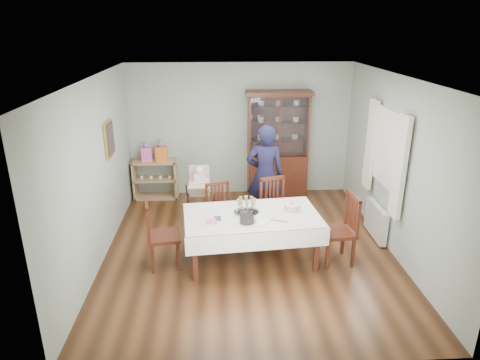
{
  "coord_description": "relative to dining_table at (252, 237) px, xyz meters",
  "views": [
    {
      "loc": [
        -0.48,
        -6.03,
        3.42
      ],
      "look_at": [
        -0.13,
        0.2,
        1.11
      ],
      "focal_mm": 32.0,
      "sensor_mm": 36.0,
      "label": 1
    }
  ],
  "objects": [
    {
      "name": "sideboard",
      "position": [
        -1.77,
        2.61,
        0.02
      ],
      "size": [
        0.9,
        0.38,
        0.8
      ],
      "color": "tan",
      "rests_on": "floor"
    },
    {
      "name": "china_cabinet",
      "position": [
        0.73,
        2.59,
        0.74
      ],
      "size": [
        1.3,
        0.48,
        2.18
      ],
      "color": "#4E2413",
      "rests_on": "floor"
    },
    {
      "name": "chair_end_left",
      "position": [
        -1.31,
        -0.07,
        -0.08
      ],
      "size": [
        0.53,
        0.53,
        1.03
      ],
      "rotation": [
        0.0,
        0.0,
        1.73
      ],
      "color": "#4E2413",
      "rests_on": "floor"
    },
    {
      "name": "floor",
      "position": [
        -0.02,
        0.33,
        -0.38
      ],
      "size": [
        5.0,
        5.0,
        0.0
      ],
      "primitive_type": "plane",
      "color": "#593319",
      "rests_on": "ground"
    },
    {
      "name": "cake_knife",
      "position": [
        0.37,
        -0.24,
        0.38
      ],
      "size": [
        0.25,
        0.12,
        0.01
      ],
      "primitive_type": "cube",
      "rotation": [
        0.0,
        0.0,
        -0.38
      ],
      "color": "silver",
      "rests_on": "dining_table"
    },
    {
      "name": "gift_bag_orange",
      "position": [
        -1.61,
        2.59,
        0.6
      ],
      "size": [
        0.23,
        0.16,
        0.42
      ],
      "color": "orange",
      "rests_on": "sideboard"
    },
    {
      "name": "birthday_cake",
      "position": [
        0.62,
        0.12,
        0.43
      ],
      "size": [
        0.28,
        0.28,
        0.19
      ],
      "color": "white",
      "rests_on": "dining_table"
    },
    {
      "name": "chair_far_right",
      "position": [
        0.46,
        0.68,
        -0.08
      ],
      "size": [
        0.58,
        0.58,
        1.03
      ],
      "rotation": [
        0.0,
        0.0,
        0.29
      ],
      "color": "#4E2413",
      "rests_on": "floor"
    },
    {
      "name": "napkin_stack",
      "position": [
        -0.59,
        -0.22,
        0.39
      ],
      "size": [
        0.15,
        0.15,
        0.02
      ],
      "primitive_type": "cube",
      "rotation": [
        0.0,
        0.0,
        0.02
      ],
      "color": "#E956AD",
      "rests_on": "dining_table"
    },
    {
      "name": "woman",
      "position": [
        0.34,
        1.33,
        0.52
      ],
      "size": [
        0.66,
        0.44,
        1.81
      ],
      "primitive_type": "imported",
      "rotation": [
        0.0,
        0.0,
        3.13
      ],
      "color": "black",
      "rests_on": "floor"
    },
    {
      "name": "window",
      "position": [
        2.2,
        0.63,
        1.17
      ],
      "size": [
        0.04,
        1.02,
        1.22
      ],
      "primitive_type": "cube",
      "color": "white",
      "rests_on": "room_shell"
    },
    {
      "name": "picture_frame",
      "position": [
        -2.24,
        1.13,
        1.27
      ],
      "size": [
        0.04,
        0.48,
        0.58
      ],
      "primitive_type": "cube",
      "color": "gold",
      "rests_on": "room_shell"
    },
    {
      "name": "champagne_tray",
      "position": [
        -0.07,
        0.07,
        0.45
      ],
      "size": [
        0.38,
        0.38,
        0.23
      ],
      "color": "silver",
      "rests_on": "dining_table"
    },
    {
      "name": "dining_table",
      "position": [
        0.0,
        0.0,
        0.0
      ],
      "size": [
        2.1,
        1.33,
        0.76
      ],
      "rotation": [
        0.0,
        0.0,
        0.09
      ],
      "color": "#4E2413",
      "rests_on": "floor"
    },
    {
      "name": "gift_bag_pink",
      "position": [
        -1.9,
        2.59,
        0.59
      ],
      "size": [
        0.22,
        0.15,
        0.39
      ],
      "color": "#E956AD",
      "rests_on": "sideboard"
    },
    {
      "name": "chair_end_right",
      "position": [
        1.28,
        -0.1,
        -0.07
      ],
      "size": [
        0.53,
        0.53,
        1.07
      ],
      "rotation": [
        0.0,
        0.0,
        -1.47
      ],
      "color": "#4E2413",
      "rests_on": "floor"
    },
    {
      "name": "curtain_left",
      "position": [
        2.14,
        0.01,
        1.07
      ],
      "size": [
        0.07,
        0.3,
        1.55
      ],
      "primitive_type": "cube",
      "color": "silver",
      "rests_on": "room_shell"
    },
    {
      "name": "radiator",
      "position": [
        2.14,
        0.63,
        -0.08
      ],
      "size": [
        0.1,
        0.8,
        0.55
      ],
      "primitive_type": "cube",
      "color": "white",
      "rests_on": "floor"
    },
    {
      "name": "room_shell",
      "position": [
        -0.02,
        0.86,
        1.32
      ],
      "size": [
        5.0,
        5.0,
        5.0
      ],
      "color": "#9EAA99",
      "rests_on": "floor"
    },
    {
      "name": "chair_far_left",
      "position": [
        -0.45,
        0.71,
        -0.1
      ],
      "size": [
        0.53,
        0.53,
        0.95
      ],
      "rotation": [
        0.0,
        0.0,
        0.31
      ],
      "color": "#4E2413",
      "rests_on": "floor"
    },
    {
      "name": "high_chair",
      "position": [
        -0.81,
        1.38,
        0.04
      ],
      "size": [
        0.48,
        0.48,
        1.08
      ],
      "rotation": [
        0.0,
        0.0,
        0.0
      ],
      "color": "black",
      "rests_on": "floor"
    },
    {
      "name": "plate_stack_dark",
      "position": [
        -0.09,
        -0.26,
        0.42
      ],
      "size": [
        0.22,
        0.22,
        0.1
      ],
      "primitive_type": "cylinder",
      "rotation": [
        0.0,
        0.0,
        -0.09
      ],
      "color": "black",
      "rests_on": "dining_table"
    },
    {
      "name": "cutlery",
      "position": [
        -0.54,
        -0.12,
        0.38
      ],
      "size": [
        0.13,
        0.18,
        0.01
      ],
      "primitive_type": null,
      "rotation": [
        0.0,
        0.0,
        0.03
      ],
      "color": "silver",
      "rests_on": "dining_table"
    },
    {
      "name": "plate_stack_white",
      "position": [
        0.11,
        -0.27,
        0.42
      ],
      "size": [
        0.2,
        0.2,
        0.08
      ],
      "primitive_type": "cylinder",
      "rotation": [
        0.0,
        0.0,
        0.04
      ],
      "color": "white",
      "rests_on": "dining_table"
    },
    {
      "name": "curtain_right",
      "position": [
        2.14,
        1.25,
        1.07
      ],
      "size": [
        0.07,
        0.3,
        1.55
      ],
      "primitive_type": "cube",
      "color": "silver",
      "rests_on": "room_shell"
    }
  ]
}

